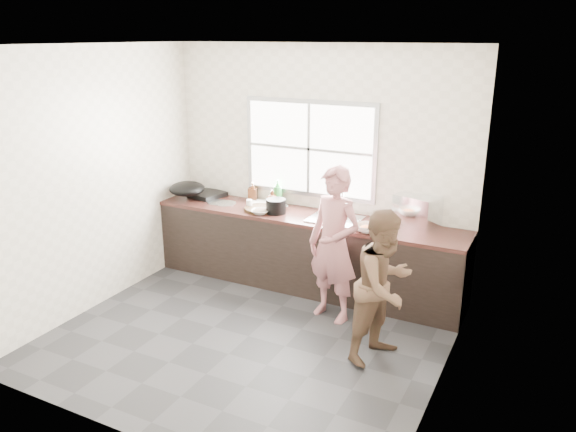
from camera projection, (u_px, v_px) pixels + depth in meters
The scene contains 30 objects.
floor at pixel (248, 337), 5.42m from camera, with size 3.60×3.20×0.01m, color #2B2B2E.
ceiling at pixel (241, 44), 4.59m from camera, with size 3.60×3.20×0.01m, color silver.
wall_back at pixel (318, 167), 6.37m from camera, with size 3.60×0.01×2.70m, color beige.
wall_left at pixel (95, 180), 5.78m from camera, with size 0.01×3.20×2.70m, color beige.
wall_right at pixel (450, 233), 4.23m from camera, with size 0.01×3.20×2.70m, color silver.
wall_front at pixel (118, 265), 3.64m from camera, with size 3.60×0.01×2.70m, color silver.
cabinet at pixel (306, 253), 6.39m from camera, with size 3.60×0.62×0.82m, color black.
countertop at pixel (306, 217), 6.26m from camera, with size 3.60×0.64×0.04m, color #351A15.
sink at pixel (335, 219), 6.10m from camera, with size 0.55×0.45×0.02m, color silver.
faucet at pixel (342, 202), 6.22m from camera, with size 0.02×0.02×0.30m, color silver.
window_frame at pixel (310, 149), 6.34m from camera, with size 1.60×0.05×1.10m, color #9EA0A5.
window_glazing at pixel (309, 149), 6.31m from camera, with size 1.50×0.01×1.00m, color white.
woman at pixel (334, 250), 5.57m from camera, with size 0.54×0.36×1.48m, color #B26B6E.
person_side at pixel (384, 286), 4.88m from camera, with size 0.67×0.52×1.38m, color brown.
cutting_board at pixel (260, 209), 6.42m from camera, with size 0.36×0.36×0.04m, color #322313.
cleaver at pixel (279, 206), 6.44m from camera, with size 0.20×0.10×0.01m, color #B9BDC0.
bowl_mince at pixel (260, 212), 6.29m from camera, with size 0.20×0.20×0.05m, color silver.
bowl_crabs at pixel (367, 229), 5.73m from camera, with size 0.19×0.19×0.06m, color silver.
bowl_held at pixel (360, 228), 5.76m from camera, with size 0.19×0.19×0.06m, color silver.
black_pot at pixel (276, 206), 6.30m from camera, with size 0.22×0.22×0.16m, color black.
plate_food at pixel (259, 203), 6.69m from camera, with size 0.24×0.24×0.02m, color white.
bottle_green at pixel (278, 192), 6.60m from camera, with size 0.12×0.12×0.30m, color #2D8B39.
bottle_brown_tall at pixel (253, 192), 6.77m from camera, with size 0.10×0.10×0.21m, color #4A2612.
bottle_brown_short at pixel (272, 199), 6.56m from camera, with size 0.14×0.14×0.18m, color #4B2312.
glass_jar at pixel (249, 204), 6.49m from camera, with size 0.07×0.07×0.10m, color white.
burner at pixel (208, 194), 6.96m from camera, with size 0.36×0.36×0.05m, color black.
wok at pixel (187, 189), 6.79m from camera, with size 0.43×0.43×0.16m, color black.
dish_rack at pixel (417, 210), 5.89m from camera, with size 0.43×0.30×0.32m, color silver.
pot_lid_left at pixel (226, 204), 6.66m from camera, with size 0.24×0.24×0.01m, color silver.
pot_lid_right at pixel (217, 202), 6.71m from camera, with size 0.24×0.24×0.01m, color #B6BBBE.
Camera 1 is at (2.51, -4.11, 2.78)m, focal length 35.00 mm.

